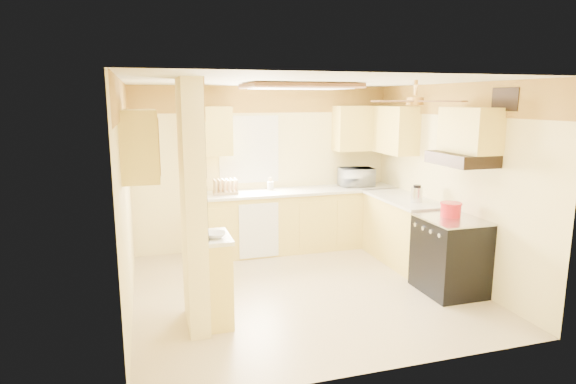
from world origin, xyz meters
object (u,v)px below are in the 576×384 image
object	(u,v)px
bowl	(215,235)
kettle	(417,194)
microwave	(356,177)
stove	(450,255)
dutch_oven	(451,209)

from	to	relation	value
bowl	kettle	size ratio (longest dim) A/B	0.94
microwave	stove	bearing A→B (deg)	101.63
dutch_oven	bowl	bearing A→B (deg)	-176.62
microwave	kettle	size ratio (longest dim) A/B	2.26
microwave	kettle	distance (m)	1.39
dutch_oven	kettle	distance (m)	0.74
bowl	dutch_oven	distance (m)	2.86
stove	dutch_oven	size ratio (longest dim) A/B	3.57
dutch_oven	microwave	bearing A→B (deg)	97.42
microwave	kettle	world-z (taller)	microwave
dutch_oven	kettle	size ratio (longest dim) A/B	1.10
kettle	dutch_oven	bearing A→B (deg)	-88.87
microwave	bowl	bearing A→B (deg)	46.72
stove	microwave	world-z (taller)	microwave
stove	bowl	world-z (taller)	bowl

